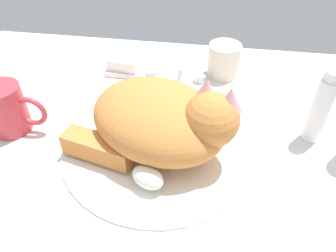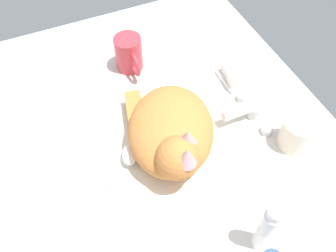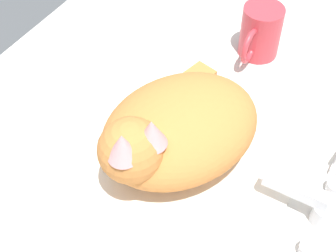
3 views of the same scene
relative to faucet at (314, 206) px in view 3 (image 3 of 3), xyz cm
name	(u,v)px [view 3 (image 3 of 3)]	position (x,y,z in cm)	size (l,w,h in cm)	color
ground_plane	(180,162)	(0.00, -21.41, -3.91)	(110.00, 82.50, 3.00)	silver
sink_basin	(180,154)	(0.00, -21.41, -1.93)	(35.82, 35.82, 0.96)	white
faucet	(314,206)	(0.00, 0.00, 0.00)	(14.43, 11.14, 5.39)	silver
cat	(173,130)	(1.14, -22.03, 4.58)	(31.80, 27.74, 14.75)	#D17F3D
coffee_mug	(260,32)	(-29.03, -20.86, 2.50)	(11.90, 7.45, 9.82)	#C63842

